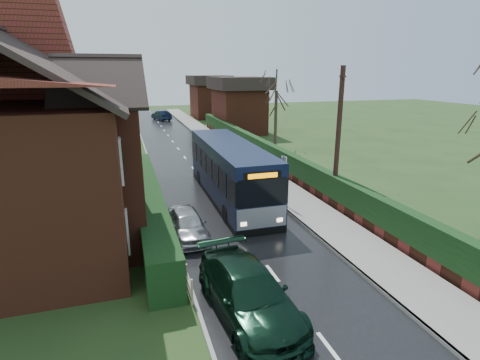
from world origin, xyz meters
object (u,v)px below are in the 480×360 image
object	(u,v)px
brick_house	(29,137)
telegraph_pole	(338,139)
car_green	(248,293)
bus_stop_sign	(284,173)
car_silver	(187,224)
bus	(230,172)

from	to	relation	value
brick_house	telegraph_pole	distance (m)	14.60
car_green	bus_stop_sign	bearing A→B (deg)	55.40
car_silver	car_green	world-z (taller)	car_green
brick_house	car_green	bearing A→B (deg)	-50.81
car_silver	telegraph_pole	distance (m)	8.93
brick_house	bus	xyz separation A→B (m)	(9.53, 1.74, -2.76)
bus	car_silver	distance (m)	5.59
car_green	bus_stop_sign	world-z (taller)	bus_stop_sign
car_silver	bus_stop_sign	distance (m)	6.26
car_silver	bus_stop_sign	size ratio (longest dim) A/B	1.30
car_silver	car_green	xyz separation A→B (m)	(0.83, -6.04, 0.11)
telegraph_pole	car_green	bearing A→B (deg)	-119.00
bus	car_silver	size ratio (longest dim) A/B	2.92
car_silver	bus_stop_sign	world-z (taller)	bus_stop_sign
bus	bus_stop_sign	world-z (taller)	bus
bus	car_green	world-z (taller)	bus
bus_stop_sign	telegraph_pole	xyz separation A→B (m)	(2.60, -0.92, 1.89)
bus	bus_stop_sign	bearing A→B (deg)	-39.80
brick_house	bus_stop_sign	xyz separation A→B (m)	(11.93, -0.30, -2.51)
bus_stop_sign	brick_house	bearing A→B (deg)	163.09
telegraph_pole	brick_house	bearing A→B (deg)	-169.30
bus	brick_house	bearing A→B (deg)	-169.21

